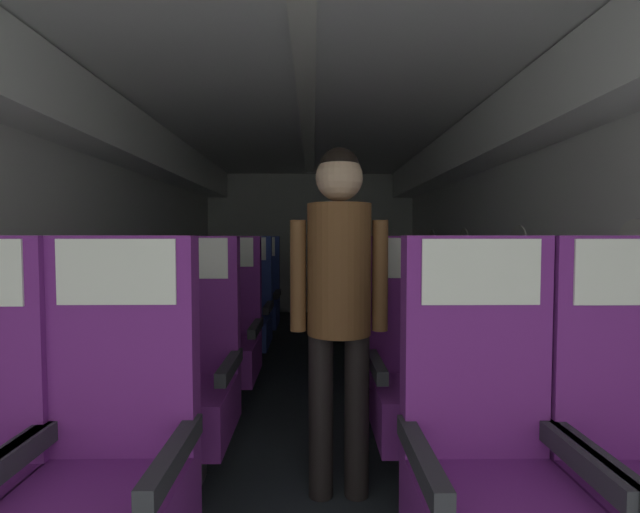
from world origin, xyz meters
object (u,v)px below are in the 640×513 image
at_px(seat_b_right_window, 418,376).
at_px(seat_d_left_aisle, 244,315).
at_px(seat_c_right_aisle, 454,336).
at_px(seat_b_left_window, 94,378).
at_px(seat_e_right_window, 361,300).
at_px(seat_c_left_window, 158,337).
at_px(seat_d_right_window, 372,314).
at_px(seat_a_right_window, 490,471).
at_px(seat_e_right_aisle, 403,300).
at_px(seat_a_left_aisle, 106,471).
at_px(seat_d_left_window, 193,314).
at_px(seat_c_right_window, 387,336).
at_px(seat_e_left_aisle, 257,300).
at_px(flight_attendant, 339,285).
at_px(seat_e_left_window, 214,300).
at_px(seat_c_left_aisle, 225,336).
at_px(seat_b_left_aisle, 187,378).
at_px(seat_d_right_aisle, 422,314).
at_px(seat_b_right_aisle, 514,376).

relative_size(seat_b_right_window, seat_d_left_aisle, 1.00).
bearing_deg(seat_c_right_aisle, seat_b_left_window, -156.90).
bearing_deg(seat_e_right_window, seat_b_left_window, -121.34).
distance_m(seat_c_left_window, seat_d_right_window, 1.77).
bearing_deg(seat_a_right_window, seat_d_right_window, 89.99).
bearing_deg(seat_e_right_aisle, seat_a_left_aisle, -114.52).
relative_size(seat_c_left_window, seat_d_right_window, 1.00).
relative_size(seat_d_left_window, seat_d_left_aisle, 1.00).
distance_m(seat_c_right_window, seat_e_left_aisle, 2.01).
xyz_separation_m(seat_b_right_window, seat_d_left_aisle, (-1.10, 1.68, 0.00)).
bearing_deg(seat_b_left_window, seat_a_left_aisle, -62.02).
height_order(seat_c_right_aisle, seat_e_right_aisle, same).
height_order(seat_c_left_window, flight_attendant, flight_attendant).
bearing_deg(seat_e_left_window, seat_c_right_window, -47.78).
bearing_deg(seat_d_left_window, seat_b_right_window, -47.72).
relative_size(seat_c_left_window, seat_e_right_aisle, 1.00).
bearing_deg(seat_d_left_window, seat_d_left_aisle, -1.89).
height_order(seat_c_right_aisle, seat_e_left_aisle, same).
bearing_deg(seat_c_left_aisle, seat_e_right_window, 56.83).
distance_m(seat_b_left_aisle, seat_e_left_aisle, 2.55).
bearing_deg(seat_a_left_aisle, seat_b_left_aisle, 90.32).
bearing_deg(seat_d_left_window, seat_b_left_aisle, -75.64).
height_order(seat_c_left_aisle, seat_e_left_window, same).
distance_m(seat_a_right_window, seat_d_right_window, 2.56).
bearing_deg(seat_e_right_aisle, seat_d_right_window, -117.68).
height_order(seat_d_right_aisle, flight_attendant, flight_attendant).
bearing_deg(seat_e_right_window, seat_c_left_window, -132.26).
height_order(seat_e_left_aisle, seat_e_right_window, same).
relative_size(seat_b_left_aisle, seat_e_right_aisle, 1.00).
bearing_deg(seat_d_left_aisle, seat_b_right_window, -56.81).
height_order(seat_c_left_window, seat_c_right_window, same).
bearing_deg(seat_b_right_aisle, seat_a_right_window, -118.25).
height_order(seat_b_left_window, seat_d_right_aisle, same).
xyz_separation_m(seat_b_left_window, seat_c_right_window, (1.54, 0.85, 0.00)).
distance_m(seat_b_right_window, seat_c_right_aisle, 0.95).
bearing_deg(seat_c_left_aisle, seat_e_left_aisle, 89.97).
bearing_deg(seat_e_right_window, seat_d_right_window, -89.85).
bearing_deg(seat_d_left_window, flight_attendant, -58.27).
xyz_separation_m(seat_c_left_window, seat_c_left_aisle, (0.44, 0.02, 0.00)).
distance_m(seat_a_right_window, seat_e_left_aisle, 3.57).
distance_m(seat_a_right_window, seat_b_right_aisle, 0.97).
distance_m(seat_b_right_aisle, seat_e_left_window, 3.26).
bearing_deg(seat_a_left_aisle, seat_c_left_window, 104.72).
xyz_separation_m(seat_c_left_window, seat_e_left_aisle, (0.45, 1.70, 0.00)).
height_order(seat_a_left_aisle, seat_c_right_window, same).
relative_size(seat_a_left_aisle, seat_e_left_aisle, 1.00).
relative_size(seat_b_right_window, seat_c_left_window, 1.00).
bearing_deg(seat_d_right_window, seat_e_right_aisle, 62.32).
relative_size(seat_b_right_aisle, seat_d_right_aisle, 1.00).
bearing_deg(seat_c_right_window, seat_e_right_aisle, 75.02).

